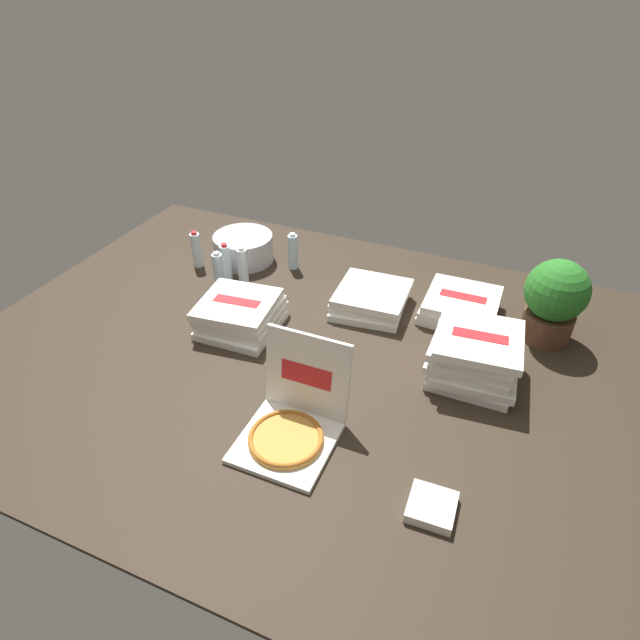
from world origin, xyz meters
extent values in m
cube|color=#2D2319|center=(0.00, 0.00, -0.01)|extent=(3.20, 2.40, 0.02)
cube|color=white|center=(0.19, -0.54, 0.01)|extent=(0.36, 0.36, 0.02)
cylinder|color=#C6893D|center=(0.19, -0.54, 0.03)|extent=(0.30, 0.30, 0.02)
torus|color=#A96324|center=(0.19, -0.54, 0.04)|extent=(0.29, 0.29, 0.02)
cube|color=white|center=(0.19, -0.33, 0.20)|extent=(0.36, 0.07, 0.36)
cube|color=red|center=(0.19, -0.34, 0.20)|extent=(0.22, 0.02, 0.09)
cube|color=white|center=(-0.36, 0.06, 0.02)|extent=(0.37, 0.37, 0.04)
cube|color=red|center=(-0.36, 0.06, 0.04)|extent=(0.24, 0.07, 0.00)
cube|color=white|center=(-0.36, 0.08, 0.06)|extent=(0.38, 0.38, 0.04)
cube|color=red|center=(-0.36, 0.08, 0.08)|extent=(0.24, 0.08, 0.00)
cube|color=white|center=(-0.37, 0.07, 0.10)|extent=(0.39, 0.39, 0.04)
cube|color=white|center=(-0.38, 0.07, 0.13)|extent=(0.40, 0.40, 0.04)
cube|color=red|center=(-0.38, 0.07, 0.15)|extent=(0.24, 0.09, 0.00)
cube|color=white|center=(0.17, 0.48, 0.02)|extent=(0.40, 0.40, 0.04)
cube|color=red|center=(0.17, 0.48, 0.04)|extent=(0.24, 0.09, 0.00)
cube|color=white|center=(0.18, 0.50, 0.06)|extent=(0.38, 0.38, 0.04)
cube|color=red|center=(0.18, 0.50, 0.08)|extent=(0.24, 0.08, 0.00)
cube|color=white|center=(0.19, 0.49, 0.10)|extent=(0.38, 0.38, 0.04)
cube|color=white|center=(0.78, 0.15, 0.02)|extent=(0.36, 0.36, 0.04)
cube|color=white|center=(0.79, 0.15, 0.06)|extent=(0.38, 0.38, 0.04)
cube|color=white|center=(0.77, 0.16, 0.10)|extent=(0.36, 0.36, 0.04)
cube|color=red|center=(0.77, 0.16, 0.12)|extent=(0.23, 0.07, 0.00)
cube|color=white|center=(0.77, 0.16, 0.13)|extent=(0.39, 0.39, 0.04)
cube|color=red|center=(0.77, 0.16, 0.15)|extent=(0.24, 0.08, 0.00)
cube|color=white|center=(0.77, 0.16, 0.17)|extent=(0.36, 0.36, 0.04)
cube|color=white|center=(0.78, 0.15, 0.21)|extent=(0.39, 0.39, 0.04)
cube|color=red|center=(0.78, 0.15, 0.23)|extent=(0.24, 0.08, 0.00)
cube|color=white|center=(0.63, 0.60, 0.02)|extent=(0.38, 0.38, 0.04)
cube|color=white|center=(0.63, 0.60, 0.06)|extent=(0.37, 0.37, 0.04)
cube|color=red|center=(0.63, 0.60, 0.08)|extent=(0.24, 0.07, 0.00)
cube|color=white|center=(0.64, 0.61, 0.10)|extent=(0.36, 0.36, 0.04)
cube|color=red|center=(0.64, 0.61, 0.12)|extent=(0.23, 0.07, 0.00)
cylinder|color=#B7BABF|center=(-0.70, 0.68, 0.08)|extent=(0.36, 0.36, 0.16)
cylinder|color=silver|center=(-0.66, 0.35, 0.11)|extent=(0.06, 0.06, 0.21)
cylinder|color=white|center=(-0.66, 0.35, 0.22)|extent=(0.03, 0.03, 0.02)
cylinder|color=silver|center=(-0.38, 0.71, 0.11)|extent=(0.06, 0.06, 0.21)
cylinder|color=white|center=(-0.38, 0.71, 0.22)|extent=(0.03, 0.03, 0.02)
cylinder|color=white|center=(-0.57, 0.45, 0.11)|extent=(0.06, 0.06, 0.21)
cylinder|color=white|center=(-0.57, 0.45, 0.22)|extent=(0.03, 0.03, 0.02)
cylinder|color=white|center=(-0.91, 0.51, 0.11)|extent=(0.06, 0.06, 0.21)
cylinder|color=red|center=(-0.91, 0.51, 0.22)|extent=(0.03, 0.03, 0.02)
cylinder|color=white|center=(-0.67, 0.45, 0.11)|extent=(0.06, 0.06, 0.21)
cylinder|color=red|center=(-0.67, 0.45, 0.22)|extent=(0.03, 0.03, 0.02)
cylinder|color=#513323|center=(1.05, 0.59, 0.07)|extent=(0.24, 0.24, 0.14)
sphere|color=#256C21|center=(1.05, 0.59, 0.27)|extent=(0.30, 0.30, 0.30)
cube|color=white|center=(0.78, -0.61, 0.02)|extent=(0.17, 0.17, 0.04)
camera|label=1|loc=(0.87, -1.80, 1.62)|focal=30.22mm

